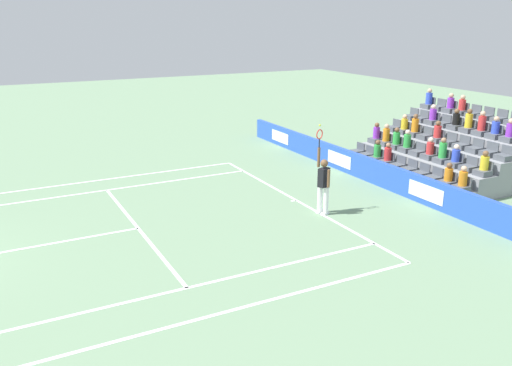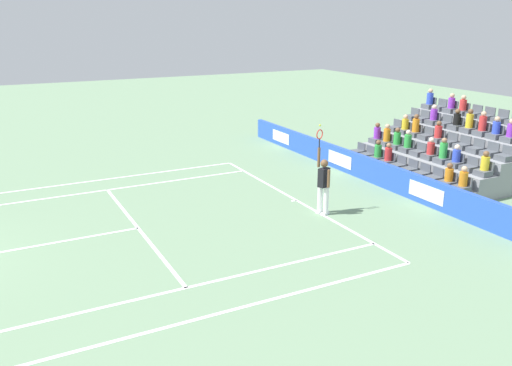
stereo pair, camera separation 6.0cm
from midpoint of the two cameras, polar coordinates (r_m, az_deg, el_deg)
The scene contains 11 objects.
line_baseline at distance 18.25m, azimuth 4.44°, elevation -1.85°, with size 10.97×0.10×0.01m, color white.
line_service at distance 16.21m, azimuth -12.39°, elevation -4.72°, with size 8.23×0.10×0.01m, color white.
line_centre_service at distance 15.80m, azimuth -23.70°, elevation -6.43°, with size 0.10×6.40×0.01m, color white.
line_singles_sideline_left at distance 19.93m, azimuth -16.80°, elevation -0.89°, with size 0.10×11.89×0.01m, color white.
line_singles_sideline_right at distance 12.50m, azimuth -9.33°, elevation -11.46°, with size 0.10×11.89×0.01m, color white.
line_doubles_sideline_left at distance 21.22m, azimuth -17.51°, elevation 0.14°, with size 0.10×11.89×0.01m, color white.
line_doubles_sideline_right at distance 11.37m, azimuth -7.08°, elevation -14.48°, with size 0.10×11.89×0.01m, color white.
line_centre_mark at distance 18.20m, azimuth 4.17°, elevation -1.89°, with size 0.10×0.20×0.01m, color white.
sponsor_barrier at distance 20.18m, azimuth 13.26°, elevation 0.95°, with size 19.24×0.22×0.91m.
tennis_player at distance 16.80m, azimuth 7.32°, elevation -0.08°, with size 0.54×0.43×2.85m.
stadium_stand at distance 22.51m, azimuth 20.26°, elevation 3.01°, with size 6.20×4.75×2.98m.
Camera 2 is at (-14.64, -2.78, 5.97)m, focal length 37.40 mm.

